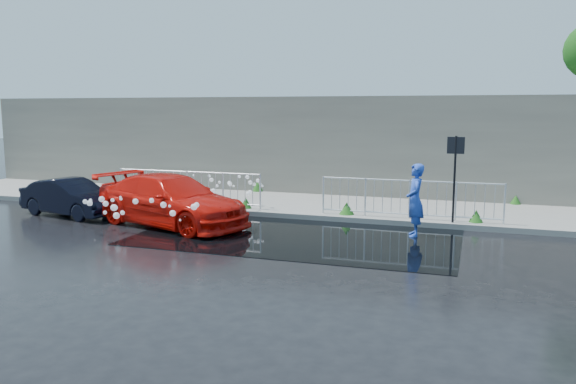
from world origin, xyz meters
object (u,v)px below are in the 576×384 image
at_px(sign_post, 455,165).
at_px(person, 415,200).
at_px(red_car, 171,200).
at_px(dark_car, 71,197).

relative_size(sign_post, person, 1.35).
height_order(red_car, dark_car, red_car).
distance_m(sign_post, red_car, 7.77).
bearing_deg(sign_post, red_car, -164.23).
bearing_deg(red_car, person, -66.27).
relative_size(red_car, dark_car, 1.42).
distance_m(red_car, person, 6.58).
relative_size(dark_car, person, 1.83).
xyz_separation_m(sign_post, red_car, (-7.42, -2.09, -1.02)).
relative_size(sign_post, red_car, 0.52).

